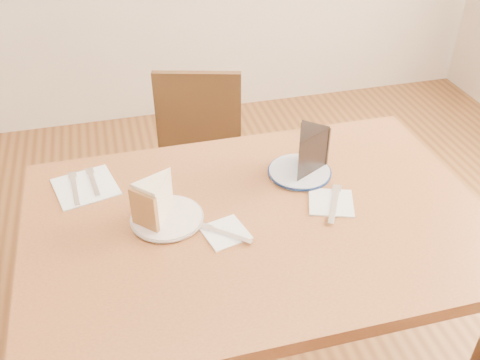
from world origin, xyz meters
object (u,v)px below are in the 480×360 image
(plate_navy, at_px, (299,172))
(carrot_cake, at_px, (159,198))
(plate_cream, at_px, (167,218))
(table, at_px, (258,244))
(chocolate_cake, at_px, (306,154))
(chair_far, at_px, (198,169))

(plate_navy, height_order, carrot_cake, carrot_cake)
(plate_cream, xyz_separation_m, carrot_cake, (-0.01, 0.01, 0.06))
(table, relative_size, plate_cream, 6.63)
(plate_navy, height_order, chocolate_cake, chocolate_cake)
(plate_cream, distance_m, carrot_cake, 0.06)
(chair_far, height_order, carrot_cake, carrot_cake)
(chair_far, distance_m, plate_navy, 0.65)
(plate_cream, bearing_deg, carrot_cake, 134.17)
(table, relative_size, chocolate_cake, 10.06)
(plate_cream, height_order, carrot_cake, carrot_cake)
(chair_far, height_order, plate_cream, chair_far)
(plate_navy, distance_m, carrot_cake, 0.43)
(carrot_cake, bearing_deg, plate_navy, 59.45)
(carrot_cake, height_order, chocolate_cake, chocolate_cake)
(chair_far, height_order, chocolate_cake, chocolate_cake)
(chocolate_cake, bearing_deg, plate_cream, 56.21)
(plate_cream, bearing_deg, chocolate_cake, 13.88)
(chair_far, relative_size, chocolate_cake, 6.73)
(plate_cream, relative_size, plate_navy, 1.03)
(table, height_order, carrot_cake, carrot_cake)
(plate_cream, distance_m, chocolate_cake, 0.43)
(chair_far, bearing_deg, table, 109.34)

